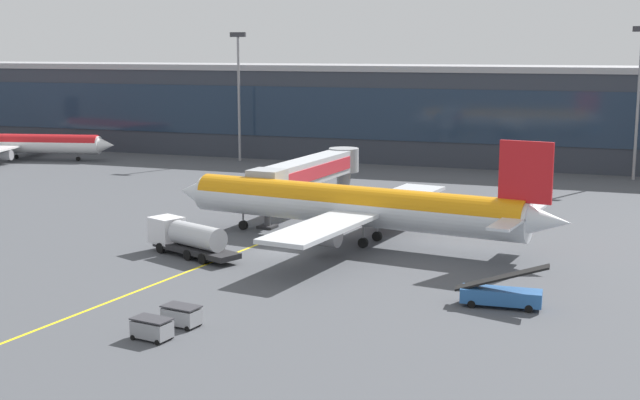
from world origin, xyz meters
TOP-DOWN VIEW (x-y plane):
  - ground_plane at (0.00, 0.00)m, footprint 700.00×700.00m
  - apron_lead_in_line at (-3.28, 2.00)m, footprint 10.82×79.34m
  - terminal_building at (-17.60, 72.12)m, footprint 218.45×17.69m
  - main_airliner at (5.47, 6.38)m, footprint 42.73×34.13m
  - jet_bridge at (-4.48, 21.11)m, footprint 5.67×24.83m
  - fuel_tanker at (-7.59, -4.10)m, footprint 10.92×6.51m
  - belt_loader at (22.50, -10.64)m, footprint 6.96×2.24m
  - baggage_cart_0 at (1.45, -25.90)m, footprint 2.86×1.99m
  - baggage_cart_1 at (1.96, -22.74)m, footprint 2.86×1.99m
  - commuter_jet_far at (-68.50, 48.08)m, footprint 33.88×27.06m
  - apron_light_mast_0 at (-32.12, 60.16)m, footprint 2.80×0.50m
  - apron_light_mast_2 at (32.12, 60.16)m, footprint 2.80×0.50m

SIDE VIEW (x-z plane):
  - ground_plane at x=0.00m, z-range 0.00..0.00m
  - apron_lead_in_line at x=-3.28m, z-range 0.00..0.01m
  - baggage_cart_0 at x=1.45m, z-range 0.04..1.52m
  - baggage_cart_1 at x=1.96m, z-range 0.04..1.52m
  - belt_loader at x=22.50m, z-range -0.75..2.73m
  - fuel_tanker at x=-7.59m, z-range 0.12..3.37m
  - commuter_jet_far at x=-68.50m, z-range -1.56..7.44m
  - main_airliner at x=5.47m, z-range -1.77..9.35m
  - jet_bridge at x=-4.48m, z-range 1.58..8.07m
  - terminal_building at x=-17.60m, z-range 0.02..16.39m
  - apron_light_mast_0 at x=-32.12m, z-range 1.96..23.87m
  - apron_light_mast_2 at x=32.12m, z-range 1.97..24.37m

